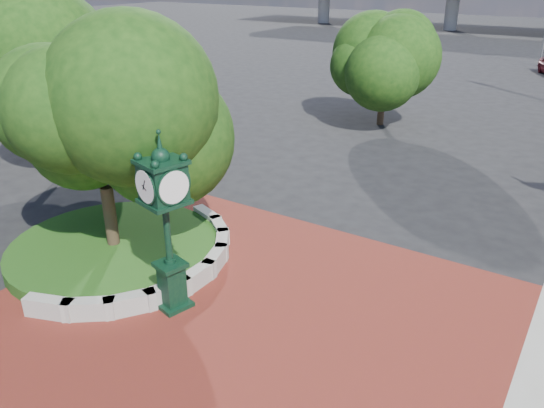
{
  "coord_description": "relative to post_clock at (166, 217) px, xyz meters",
  "views": [
    {
      "loc": [
        6.47,
        -9.08,
        7.8
      ],
      "look_at": [
        -0.39,
        1.5,
        2.21
      ],
      "focal_mm": 35.0,
      "sensor_mm": 36.0,
      "label": 1
    }
  ],
  "objects": [
    {
      "name": "grass_bed",
      "position": [
        -3.31,
        1.04,
        -2.3
      ],
      "size": [
        6.1,
        6.1,
        0.4
      ],
      "primitive_type": "cylinder",
      "color": "#154614",
      "rests_on": "ground"
    },
    {
      "name": "ground",
      "position": [
        1.69,
        1.04,
        -2.5
      ],
      "size": [
        200.0,
        200.0,
        0.0
      ],
      "primitive_type": "plane",
      "color": "black",
      "rests_on": "ground"
    },
    {
      "name": "plaza",
      "position": [
        1.69,
        0.04,
        -2.48
      ],
      "size": [
        12.0,
        12.0,
        0.04
      ],
      "primitive_type": "cube",
      "color": "maroon",
      "rests_on": "ground"
    },
    {
      "name": "tree_street",
      "position": [
        -2.31,
        19.04,
        0.74
      ],
      "size": [
        4.4,
        4.4,
        5.45
      ],
      "color": "#38281C",
      "rests_on": "ground"
    },
    {
      "name": "tree_planter",
      "position": [
        -3.31,
        1.04,
        1.23
      ],
      "size": [
        5.2,
        5.2,
        6.33
      ],
      "color": "#38281C",
      "rests_on": "ground"
    },
    {
      "name": "planter_wall",
      "position": [
        -1.01,
        1.04,
        -2.23
      ],
      "size": [
        2.96,
        6.77,
        0.54
      ],
      "color": "#9E9B93",
      "rests_on": "ground"
    },
    {
      "name": "tree_northwest",
      "position": [
        -11.31,
        6.04,
        1.63
      ],
      "size": [
        5.6,
        5.6,
        6.93
      ],
      "color": "#38281C",
      "rests_on": "ground"
    },
    {
      "name": "post_clock",
      "position": [
        0.0,
        0.0,
        0.0
      ],
      "size": [
        1.12,
        1.12,
        4.55
      ],
      "color": "black",
      "rests_on": "ground"
    }
  ]
}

